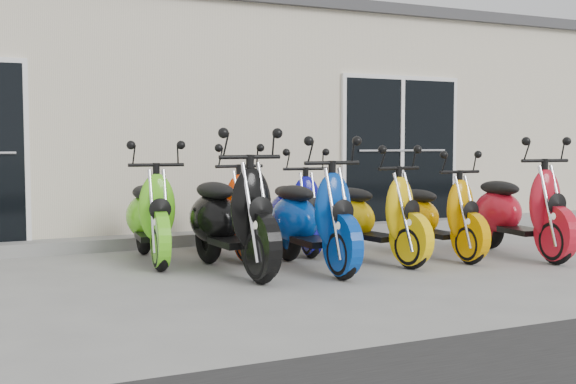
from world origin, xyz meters
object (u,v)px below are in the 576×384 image
scooter_back_blue (295,200)px  scooter_back_red (225,200)px  scooter_front_blue (312,203)px  scooter_back_green (151,201)px  scooter_front_black (231,201)px  scooter_front_orange_a (374,203)px  scooter_front_red (520,197)px  scooter_front_orange_b (437,204)px

scooter_back_blue → scooter_back_red: bearing=-169.7°
scooter_front_blue → scooter_back_green: size_ratio=1.03×
scooter_front_black → scooter_front_blue: 0.85m
scooter_back_green → scooter_back_red: (0.87, 0.02, -0.02)m
scooter_front_black → scooter_back_green: (-0.57, 0.99, -0.06)m
scooter_front_orange_a → scooter_front_red: bearing=-21.3°
scooter_front_orange_b → scooter_front_red: bearing=-21.6°
scooter_back_green → scooter_front_red: bearing=-13.7°
scooter_front_blue → scooter_front_orange_b: bearing=4.1°
scooter_front_red → scooter_back_blue: size_ratio=1.10×
scooter_front_red → scooter_back_red: scooter_front_red is taller
scooter_front_blue → scooter_front_red: scooter_front_blue is taller
scooter_front_black → scooter_back_blue: bearing=37.4°
scooter_front_orange_a → scooter_back_green: size_ratio=0.96×
scooter_front_blue → scooter_back_blue: bearing=72.1°
scooter_front_orange_a → scooter_back_green: scooter_back_green is taller
scooter_back_blue → scooter_front_blue: bearing=-100.0°
scooter_front_orange_a → scooter_back_blue: bearing=104.2°
scooter_front_orange_a → scooter_back_green: (-2.25, 1.00, 0.02)m
scooter_front_red → scooter_back_blue: bearing=153.2°
scooter_back_green → scooter_front_orange_b: bearing=-13.4°
scooter_front_black → scooter_back_green: scooter_front_black is taller
scooter_front_orange_a → scooter_front_red: scooter_front_red is taller
scooter_front_blue → scooter_front_orange_b: scooter_front_blue is taller
scooter_front_blue → scooter_back_red: size_ratio=1.06×
scooter_front_blue → scooter_back_red: 1.31m
scooter_front_orange_a → scooter_front_red: 1.79m
scooter_front_blue → scooter_back_blue: scooter_front_blue is taller
scooter_front_orange_b → scooter_back_green: bearing=159.8°
scooter_front_blue → scooter_back_green: bearing=140.2°
scooter_front_black → scooter_back_blue: size_ratio=1.17×
scooter_front_black → scooter_back_blue: (1.23, 1.05, -0.11)m
scooter_front_blue → scooter_front_orange_a: scooter_front_blue is taller
scooter_back_blue → scooter_back_green: bearing=-170.1°
scooter_front_orange_a → scooter_back_blue: 1.16m
scooter_front_orange_b → scooter_back_green: size_ratio=0.92×
scooter_back_green → scooter_front_blue: bearing=-34.4°
scooter_front_red → scooter_back_red: 3.43m
scooter_front_orange_b → scooter_front_red: (0.92, -0.34, 0.08)m
scooter_front_blue → scooter_back_blue: (0.40, 1.23, -0.07)m
scooter_front_blue → scooter_front_orange_a: bearing=11.2°
scooter_front_black → scooter_back_red: scooter_front_black is taller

